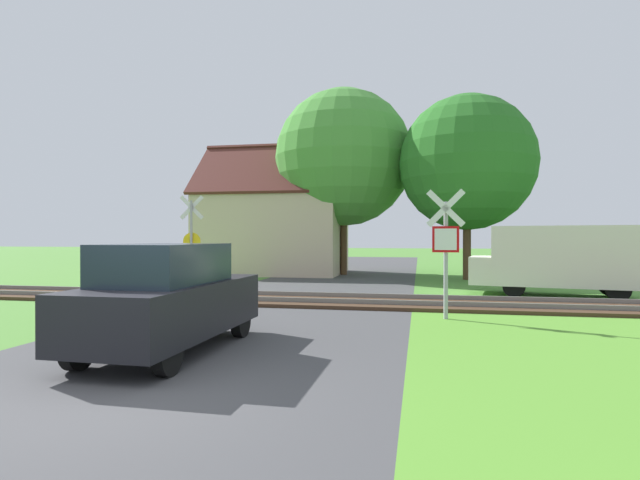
{
  "coord_description": "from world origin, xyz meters",
  "views": [
    {
      "loc": [
        3.51,
        -5.27,
        1.89
      ],
      "look_at": [
        0.5,
        9.78,
        1.8
      ],
      "focal_mm": 28.0,
      "sensor_mm": 36.0,
      "label": 1
    }
  ],
  "objects_px": {
    "crossing_sign_far": "(191,237)",
    "house": "(275,230)",
    "tree_right": "(467,163)",
    "stop_sign_near": "(446,245)",
    "parked_car": "(169,298)",
    "mail_truck": "(556,257)",
    "tree_center": "(344,158)"
  },
  "relations": [
    {
      "from": "crossing_sign_far",
      "to": "parked_car",
      "type": "distance_m",
      "value": 10.01
    },
    {
      "from": "tree_center",
      "to": "parked_car",
      "type": "height_order",
      "value": "tree_center"
    },
    {
      "from": "house",
      "to": "parked_car",
      "type": "xyz_separation_m",
      "value": [
        3.42,
        -17.6,
        -1.35
      ]
    },
    {
      "from": "mail_truck",
      "to": "parked_car",
      "type": "bearing_deg",
      "value": 149.45
    },
    {
      "from": "crossing_sign_far",
      "to": "tree_center",
      "type": "xyz_separation_m",
      "value": [
        4.3,
        8.15,
        3.97
      ]
    },
    {
      "from": "crossing_sign_far",
      "to": "parked_car",
      "type": "relative_size",
      "value": 0.84
    },
    {
      "from": "house",
      "to": "parked_car",
      "type": "height_order",
      "value": "house"
    },
    {
      "from": "crossing_sign_far",
      "to": "mail_truck",
      "type": "height_order",
      "value": "crossing_sign_far"
    },
    {
      "from": "crossing_sign_far",
      "to": "mail_truck",
      "type": "bearing_deg",
      "value": -4.68
    },
    {
      "from": "tree_right",
      "to": "tree_center",
      "type": "bearing_deg",
      "value": 162.63
    },
    {
      "from": "tree_center",
      "to": "mail_truck",
      "type": "height_order",
      "value": "tree_center"
    },
    {
      "from": "tree_center",
      "to": "parked_car",
      "type": "distance_m",
      "value": 17.98
    },
    {
      "from": "stop_sign_near",
      "to": "tree_center",
      "type": "height_order",
      "value": "tree_center"
    },
    {
      "from": "stop_sign_near",
      "to": "crossing_sign_far",
      "type": "bearing_deg",
      "value": -22.8
    },
    {
      "from": "stop_sign_near",
      "to": "tree_center",
      "type": "distance_m",
      "value": 14.34
    },
    {
      "from": "house",
      "to": "mail_truck",
      "type": "bearing_deg",
      "value": -35.22
    },
    {
      "from": "house",
      "to": "tree_right",
      "type": "relative_size",
      "value": 0.92
    },
    {
      "from": "tree_right",
      "to": "mail_truck",
      "type": "xyz_separation_m",
      "value": [
        2.23,
        -5.89,
        -3.95
      ]
    },
    {
      "from": "tree_right",
      "to": "stop_sign_near",
      "type": "bearing_deg",
      "value": -97.49
    },
    {
      "from": "crossing_sign_far",
      "to": "tree_right",
      "type": "bearing_deg",
      "value": 25.34
    },
    {
      "from": "tree_right",
      "to": "parked_car",
      "type": "xyz_separation_m",
      "value": [
        -6.09,
        -15.45,
        -4.29
      ]
    },
    {
      "from": "house",
      "to": "mail_truck",
      "type": "height_order",
      "value": "house"
    },
    {
      "from": "crossing_sign_far",
      "to": "house",
      "type": "distance_m",
      "value": 8.51
    },
    {
      "from": "tree_center",
      "to": "tree_right",
      "type": "bearing_deg",
      "value": -17.37
    },
    {
      "from": "crossing_sign_far",
      "to": "tree_center",
      "type": "height_order",
      "value": "tree_center"
    },
    {
      "from": "tree_center",
      "to": "house",
      "type": "bearing_deg",
      "value": 174.87
    },
    {
      "from": "stop_sign_near",
      "to": "parked_car",
      "type": "relative_size",
      "value": 0.74
    },
    {
      "from": "tree_center",
      "to": "mail_truck",
      "type": "bearing_deg",
      "value": -43.81
    },
    {
      "from": "crossing_sign_far",
      "to": "house",
      "type": "bearing_deg",
      "value": 79.27
    },
    {
      "from": "stop_sign_near",
      "to": "parked_car",
      "type": "height_order",
      "value": "stop_sign_near"
    },
    {
      "from": "crossing_sign_far",
      "to": "stop_sign_near",
      "type": "bearing_deg",
      "value": -36.11
    },
    {
      "from": "house",
      "to": "mail_truck",
      "type": "xyz_separation_m",
      "value": [
        11.74,
        -8.04,
        -1.01
      ]
    }
  ]
}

